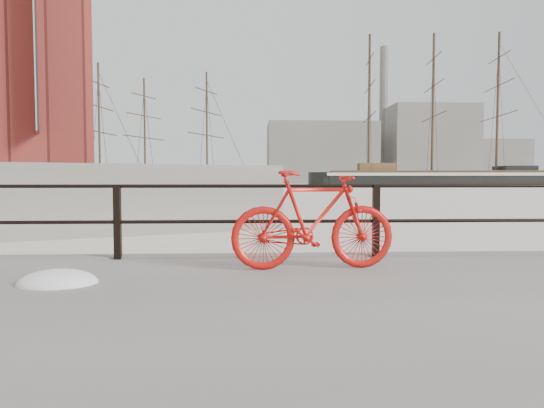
# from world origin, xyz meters

# --- Properties ---
(ground) EXTENTS (400.00, 400.00, 0.00)m
(ground) POSITION_xyz_m (0.00, 0.00, 0.00)
(ground) COLOR white
(ground) RESTS_ON ground
(far_quay) EXTENTS (78.44, 148.07, 1.80)m
(far_quay) POSITION_xyz_m (-40.00, 72.00, 0.90)
(far_quay) COLOR gray
(far_quay) RESTS_ON ground
(guardrail) EXTENTS (28.00, 0.10, 1.00)m
(guardrail) POSITION_xyz_m (0.00, -0.15, 0.85)
(guardrail) COLOR black
(guardrail) RESTS_ON promenade
(bicycle) EXTENTS (1.96, 0.42, 1.18)m
(bicycle) POSITION_xyz_m (-0.98, -0.98, 0.94)
(bicycle) COLOR red
(bicycle) RESTS_ON promenade
(barque_black) EXTENTS (56.78, 23.88, 31.55)m
(barque_black) POSITION_xyz_m (34.77, 88.60, 0.00)
(barque_black) COLOR black
(barque_black) RESTS_ON ground
(schooner_mid) EXTENTS (29.48, 21.91, 19.70)m
(schooner_mid) POSITION_xyz_m (-14.21, 76.11, 0.00)
(schooner_mid) COLOR silver
(schooner_mid) RESTS_ON ground
(schooner_left) EXTENTS (26.66, 15.42, 19.00)m
(schooner_left) POSITION_xyz_m (-29.06, 66.01, 0.00)
(schooner_left) COLOR white
(schooner_left) RESTS_ON ground
(apartment_brick) EXTENTS (27.87, 22.90, 21.20)m
(apartment_brick) POSITION_xyz_m (-54.97, 103.70, 12.40)
(apartment_brick) COLOR brown
(apartment_brick) RESTS_ON far_quay
(industrial_west) EXTENTS (32.00, 18.00, 18.00)m
(industrial_west) POSITION_xyz_m (20.00, 140.00, 9.00)
(industrial_west) COLOR gray
(industrial_west) RESTS_ON ground
(industrial_mid) EXTENTS (26.00, 20.00, 24.00)m
(industrial_mid) POSITION_xyz_m (55.00, 145.00, 12.00)
(industrial_mid) COLOR gray
(industrial_mid) RESTS_ON ground
(industrial_east) EXTENTS (20.00, 16.00, 14.00)m
(industrial_east) POSITION_xyz_m (78.00, 150.00, 7.00)
(industrial_east) COLOR gray
(industrial_east) RESTS_ON ground
(smokestack) EXTENTS (2.80, 2.80, 44.00)m
(smokestack) POSITION_xyz_m (42.00, 150.00, 22.00)
(smokestack) COLOR gray
(smokestack) RESTS_ON ground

